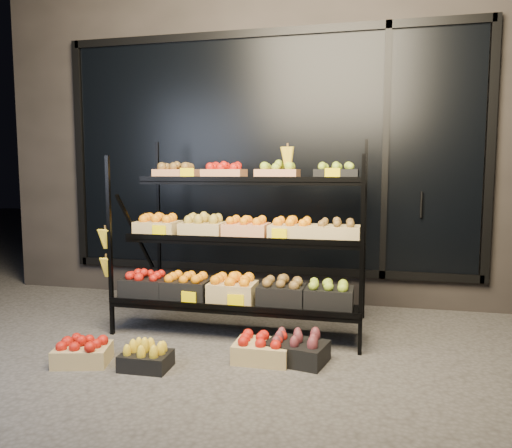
% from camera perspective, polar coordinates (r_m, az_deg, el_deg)
% --- Properties ---
extents(ground, '(24.00, 24.00, 0.00)m').
position_cam_1_polar(ground, '(3.94, -3.89, -14.35)').
color(ground, '#514F4C').
rests_on(ground, ground).
extents(building, '(6.00, 2.08, 3.50)m').
position_cam_1_polar(building, '(6.22, 3.15, 9.54)').
color(building, '#2D2826').
rests_on(building, ground).
extents(display_rack, '(2.18, 1.02, 1.70)m').
position_cam_1_polar(display_rack, '(4.31, -1.74, -1.75)').
color(display_rack, black).
rests_on(display_rack, ground).
extents(floor_crate_left, '(0.43, 0.36, 0.19)m').
position_cam_1_polar(floor_crate_left, '(3.89, -19.21, -13.58)').
color(floor_crate_left, tan).
rests_on(floor_crate_left, ground).
extents(floor_crate_midleft, '(0.34, 0.25, 0.18)m').
position_cam_1_polar(floor_crate_midleft, '(3.68, -12.46, -14.63)').
color(floor_crate_midleft, black).
rests_on(floor_crate_midleft, ground).
extents(floor_crate_midright, '(0.40, 0.30, 0.20)m').
position_cam_1_polar(floor_crate_midright, '(3.73, 0.72, -14.00)').
color(floor_crate_midright, tan).
rests_on(floor_crate_midright, ground).
extents(floor_crate_right, '(0.48, 0.40, 0.21)m').
position_cam_1_polar(floor_crate_right, '(3.73, 4.65, -13.98)').
color(floor_crate_right, black).
rests_on(floor_crate_right, ground).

